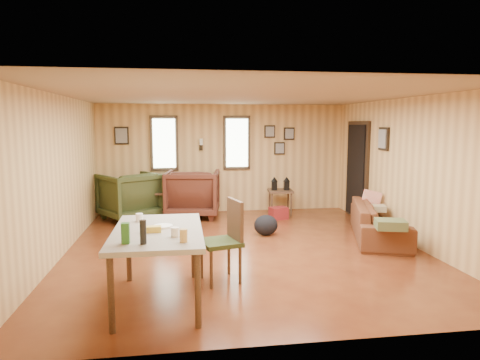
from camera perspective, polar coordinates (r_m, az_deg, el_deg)
The scene contains 11 objects.
room at distance 6.94m, azimuth 1.53°, elevation 1.16°, with size 5.54×6.04×2.44m.
sofa at distance 7.78m, azimuth 18.12°, elevation -4.49°, with size 2.07×0.61×0.81m, color brown.
recliner_brown at distance 9.13m, azimuth -6.30°, elevation -1.47°, with size 1.08×1.01×1.11m, color #4B2216.
recliner_green at distance 9.14m, azimuth -14.51°, elevation -1.76°, with size 1.05×0.98×1.08m, color #343D1B.
end_table at distance 9.14m, azimuth -10.37°, elevation -2.61°, with size 0.64×0.61×0.69m.
side_table at distance 9.36m, azimuth 5.40°, elevation -1.18°, with size 0.57×0.57×0.83m.
cooler at distance 8.96m, azimuth 5.15°, elevation -4.42°, with size 0.41×0.34×0.25m.
backpack at distance 7.65m, azimuth 3.47°, elevation -6.03°, with size 0.50×0.43×0.37m.
sofa_pillows at distance 7.45m, azimuth 18.26°, elevation -4.20°, with size 0.87×1.87×0.38m.
dining_table at distance 4.81m, azimuth -10.93°, elevation -7.38°, with size 0.97×1.61×1.05m.
dining_chair at distance 5.40m, azimuth -1.85°, elevation -7.44°, with size 0.57×0.57×1.03m.
Camera 1 is at (-1.00, -6.52, 1.97)m, focal length 32.00 mm.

